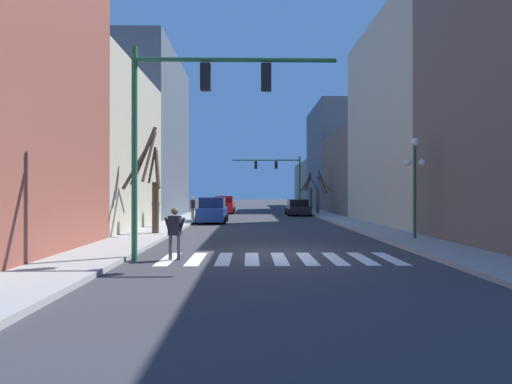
% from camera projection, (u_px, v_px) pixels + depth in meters
% --- Properties ---
extents(ground_plane, '(240.00, 240.00, 0.00)m').
position_uv_depth(ground_plane, '(277.00, 254.00, 14.05)').
color(ground_plane, '#38383D').
extents(sidewalk_left, '(2.39, 90.00, 0.15)m').
position_uv_depth(sidewalk_left, '(105.00, 252.00, 13.96)').
color(sidewalk_left, '#9E9E99').
rests_on(sidewalk_left, ground_plane).
extents(sidewalk_right, '(2.39, 90.00, 0.15)m').
position_uv_depth(sidewalk_right, '(447.00, 251.00, 14.15)').
color(sidewalk_right, '#9E9E99').
rests_on(sidewalk_right, ground_plane).
extents(building_row_left, '(6.00, 32.94, 13.96)m').
position_uv_depth(building_row_left, '(101.00, 125.00, 24.70)').
color(building_row_left, '#934C3D').
rests_on(building_row_left, ground_plane).
extents(building_row_right, '(6.00, 64.55, 13.68)m').
position_uv_depth(building_row_right, '(369.00, 154.00, 37.34)').
color(building_row_right, '#66564C').
rests_on(building_row_right, ground_plane).
extents(crosswalk_stripes, '(7.65, 2.60, 0.01)m').
position_uv_depth(crosswalk_stripes, '(280.00, 259.00, 12.94)').
color(crosswalk_stripes, white).
rests_on(crosswalk_stripes, ground_plane).
extents(traffic_signal_near, '(6.45, 0.28, 6.74)m').
position_uv_depth(traffic_signal_near, '(191.00, 107.00, 12.53)').
color(traffic_signal_near, '#236038').
rests_on(traffic_signal_near, ground_plane).
extents(traffic_signal_far, '(7.60, 0.28, 6.20)m').
position_uv_depth(traffic_signal_far, '(280.00, 171.00, 44.32)').
color(traffic_signal_far, '#236038').
rests_on(traffic_signal_far, ground_plane).
extents(street_lamp_right_corner, '(0.95, 0.36, 4.43)m').
position_uv_depth(street_lamp_right_corner, '(415.00, 167.00, 17.54)').
color(street_lamp_right_corner, '#1E4C2D').
rests_on(street_lamp_right_corner, sidewalk_right).
extents(car_parked_left_far, '(2.12, 4.56, 1.82)m').
position_uv_depth(car_parked_left_far, '(213.00, 211.00, 28.75)').
color(car_parked_left_far, navy).
rests_on(car_parked_left_far, ground_plane).
extents(car_parked_right_near, '(2.16, 4.88, 1.82)m').
position_uv_depth(car_parked_right_near, '(225.00, 205.00, 42.07)').
color(car_parked_right_near, red).
rests_on(car_parked_right_near, ground_plane).
extents(car_at_intersection, '(2.17, 4.69, 1.53)m').
position_uv_depth(car_at_intersection, '(298.00, 208.00, 38.20)').
color(car_at_intersection, black).
rests_on(car_at_intersection, ground_plane).
extents(pedestrian_near_right_corner, '(0.42, 0.70, 1.73)m').
position_uv_depth(pedestrian_near_right_corner, '(156.00, 209.00, 23.67)').
color(pedestrian_near_right_corner, black).
rests_on(pedestrian_near_right_corner, sidewalk_left).
extents(pedestrian_waiting_at_curb, '(0.42, 0.70, 1.73)m').
position_uv_depth(pedestrian_waiting_at_curb, '(193.00, 206.00, 30.36)').
color(pedestrian_waiting_at_curb, '#7A705B').
rests_on(pedestrian_waiting_at_curb, sidewalk_left).
extents(pedestrian_on_right_sidewalk, '(0.71, 0.30, 1.66)m').
position_uv_depth(pedestrian_on_right_sidewalk, '(175.00, 229.00, 12.74)').
color(pedestrian_on_right_sidewalk, '#4C4C51').
rests_on(pedestrian_on_right_sidewalk, ground_plane).
extents(street_tree_left_mid, '(1.73, 1.57, 4.32)m').
position_uv_depth(street_tree_left_mid, '(320.00, 194.00, 40.05)').
color(street_tree_left_mid, brown).
rests_on(street_tree_left_mid, sidewalk_right).
extents(street_tree_right_mid, '(2.24, 3.61, 4.47)m').
position_uv_depth(street_tree_right_mid, '(310.00, 191.00, 47.42)').
color(street_tree_right_mid, brown).
rests_on(street_tree_right_mid, sidewalk_right).
extents(street_tree_right_far, '(1.85, 2.15, 5.29)m').
position_uv_depth(street_tree_right_far, '(151.00, 183.00, 19.52)').
color(street_tree_right_far, '#473828').
rests_on(street_tree_right_far, sidewalk_left).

